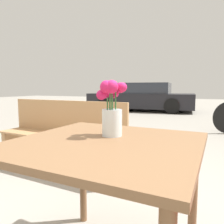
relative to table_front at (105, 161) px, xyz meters
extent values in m
cube|color=brown|center=(0.00, 0.00, 0.09)|extent=(0.91, 0.88, 0.03)
cylinder|color=brown|center=(-0.38, 0.38, -0.29)|extent=(0.05, 0.05, 0.71)
cylinder|color=brown|center=(0.39, 0.37, -0.29)|extent=(0.05, 0.05, 0.71)
cylinder|color=silver|center=(-0.02, 0.12, 0.18)|extent=(0.11, 0.11, 0.15)
cylinder|color=silver|center=(-0.02, 0.12, 0.15)|extent=(0.10, 0.10, 0.08)
cylinder|color=#337038|center=(0.00, 0.12, 0.23)|extent=(0.01, 0.01, 0.24)
sphere|color=#D11E60|center=(0.03, 0.13, 0.37)|extent=(0.05, 0.05, 0.05)
cylinder|color=#337038|center=(-0.01, 0.14, 0.23)|extent=(0.01, 0.01, 0.23)
sphere|color=#D11E60|center=(0.01, 0.17, 0.36)|extent=(0.06, 0.06, 0.06)
cylinder|color=#337038|center=(-0.02, 0.13, 0.22)|extent=(0.01, 0.01, 0.21)
sphere|color=#D11E60|center=(-0.03, 0.16, 0.34)|extent=(0.06, 0.06, 0.06)
cylinder|color=#337038|center=(-0.03, 0.12, 0.22)|extent=(0.01, 0.01, 0.21)
sphere|color=#D11E60|center=(-0.07, 0.13, 0.34)|extent=(0.06, 0.06, 0.06)
cylinder|color=#337038|center=(-0.04, 0.10, 0.21)|extent=(0.01, 0.01, 0.20)
sphere|color=#D11E60|center=(-0.06, 0.08, 0.33)|extent=(0.05, 0.05, 0.05)
cylinder|color=#337038|center=(-0.02, 0.10, 0.23)|extent=(0.01, 0.01, 0.24)
sphere|color=#D11E60|center=(-0.03, 0.07, 0.37)|extent=(0.07, 0.07, 0.07)
cylinder|color=#337038|center=(-0.01, 0.10, 0.23)|extent=(0.01, 0.01, 0.24)
sphere|color=#D11E60|center=(0.00, 0.07, 0.37)|extent=(0.07, 0.07, 0.07)
cube|color=tan|center=(-1.18, 1.08, -0.20)|extent=(1.67, 0.41, 0.02)
cube|color=tan|center=(-1.18, 1.24, 0.01)|extent=(1.66, 0.09, 0.40)
cube|color=tan|center=(-0.41, 1.05, -0.43)|extent=(0.07, 0.33, 0.43)
cube|color=tan|center=(-1.96, 1.10, -0.43)|extent=(0.07, 0.33, 0.43)
cube|color=black|center=(-2.48, 8.33, -0.20)|extent=(4.63, 2.27, 0.61)
cube|color=#2D333D|center=(-2.48, 8.33, 0.34)|extent=(2.61, 1.92, 0.46)
cylinder|color=black|center=(-3.77, 7.33, -0.34)|extent=(0.62, 0.24, 0.60)
cylinder|color=black|center=(-3.95, 9.05, -0.34)|extent=(0.62, 0.24, 0.60)
cylinder|color=black|center=(-1.02, 7.61, -0.34)|extent=(0.62, 0.24, 0.60)
cylinder|color=black|center=(-1.20, 9.34, -0.34)|extent=(0.62, 0.24, 0.60)
camera|label=1|loc=(0.48, -0.94, 0.36)|focal=35.00mm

